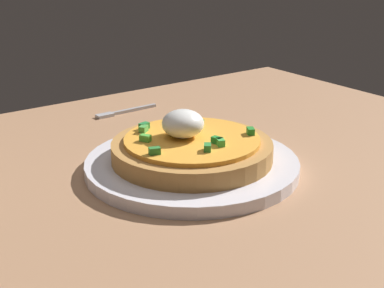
{
  "coord_description": "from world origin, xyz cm",
  "views": [
    {
      "loc": [
        -31.57,
        -54.69,
        30.73
      ],
      "look_at": [
        6.6,
        -2.3,
        6.65
      ],
      "focal_mm": 53.12,
      "sensor_mm": 36.0,
      "label": 1
    }
  ],
  "objects": [
    {
      "name": "pizza",
      "position": [
        6.55,
        -2.23,
        6.25
      ],
      "size": [
        19.76,
        19.76,
        6.2
      ],
      "color": "#B88141",
      "rests_on": "plate"
    },
    {
      "name": "plate",
      "position": [
        6.6,
        -2.3,
        3.9
      ],
      "size": [
        26.33,
        26.33,
        1.5
      ],
      "primitive_type": "cylinder",
      "color": "white",
      "rests_on": "dining_table"
    },
    {
      "name": "fork",
      "position": [
        11.3,
        23.68,
        3.4
      ],
      "size": [
        11.09,
        1.45,
        0.5
      ],
      "rotation": [
        0.0,
        0.0,
        -3.12
      ],
      "color": "#B7B7BC",
      "rests_on": "dining_table"
    },
    {
      "name": "dining_table",
      "position": [
        0.0,
        0.0,
        1.57
      ],
      "size": [
        108.96,
        70.0,
        3.15
      ],
      "primitive_type": "cube",
      "color": "#A67755",
      "rests_on": "ground"
    }
  ]
}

